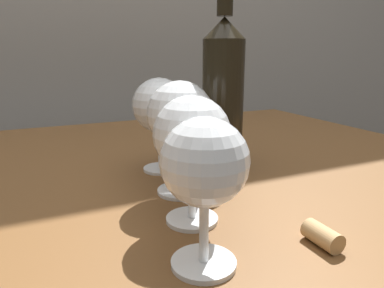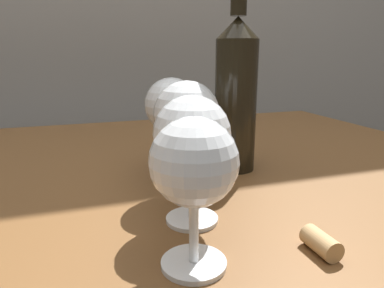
# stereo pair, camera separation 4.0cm
# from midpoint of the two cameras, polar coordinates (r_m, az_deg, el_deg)

# --- Properties ---
(dining_table) EXTENTS (1.40, 0.88, 0.77)m
(dining_table) POSITION_cam_midpoint_polar(r_m,az_deg,el_deg) (0.66, -16.08, -11.98)
(dining_table) COLOR brown
(dining_table) RESTS_ON ground_plane
(wine_glass_rose) EXTENTS (0.08, 0.08, 0.14)m
(wine_glass_rose) POSITION_cam_midpoint_polar(r_m,az_deg,el_deg) (0.31, -1.62, -3.73)
(wine_glass_rose) COLOR white
(wine_glass_rose) RESTS_ON dining_table
(wine_glass_chardonnay) EXTENTS (0.09, 0.09, 0.15)m
(wine_glass_chardonnay) POSITION_cam_midpoint_polar(r_m,az_deg,el_deg) (0.39, -2.88, 1.34)
(wine_glass_chardonnay) COLOR white
(wine_glass_chardonnay) RESTS_ON dining_table
(wine_glass_port) EXTENTS (0.09, 0.09, 0.16)m
(wine_glass_port) POSITION_cam_midpoint_polar(r_m,az_deg,el_deg) (0.48, -4.33, 4.34)
(wine_glass_port) COLOR white
(wine_glass_port) RESTS_ON dining_table
(wine_glass_merlot) EXTENTS (0.09, 0.09, 0.16)m
(wine_glass_merlot) POSITION_cam_midpoint_polar(r_m,az_deg,el_deg) (0.58, -7.27, 6.01)
(wine_glass_merlot) COLOR white
(wine_glass_merlot) RESTS_ON dining_table
(wine_bottle) EXTENTS (0.07, 0.07, 0.33)m
(wine_bottle) POSITION_cam_midpoint_polar(r_m,az_deg,el_deg) (0.59, 3.18, 8.59)
(wine_bottle) COLOR black
(wine_bottle) RESTS_ON dining_table
(cork) EXTENTS (0.02, 0.04, 0.02)m
(cork) POSITION_cam_midpoint_polar(r_m,az_deg,el_deg) (0.39, 17.81, -14.19)
(cork) COLOR tan
(cork) RESTS_ON dining_table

